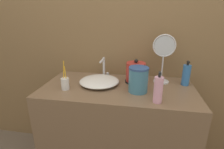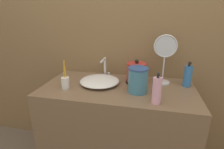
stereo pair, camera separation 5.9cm
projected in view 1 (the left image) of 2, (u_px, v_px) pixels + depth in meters
The scene contains 10 objects.
wall_back at pixel (123, 22), 1.52m from camera, with size 6.00×0.04×2.60m.
vanity_counter at pixel (117, 130), 1.52m from camera, with size 1.20×0.59×0.82m.
sink_basin at pixel (99, 81), 1.43m from camera, with size 0.32×0.32×0.05m.
faucet at pixel (104, 66), 1.55m from camera, with size 0.06×0.14×0.18m.
electric_kettle at pixel (136, 73), 1.45m from camera, with size 0.17×0.17×0.20m.
toothbrush_cup at pixel (65, 83), 1.32m from camera, with size 0.06×0.06×0.22m.
lotion_bottle at pixel (158, 90), 1.12m from camera, with size 0.06×0.06×0.21m.
shampoo_bottle at pixel (186, 75), 1.39m from camera, with size 0.06×0.06×0.20m.
vanity_mirror at pixel (163, 56), 1.41m from camera, with size 0.18×0.13×0.40m.
water_pitcher at pixel (138, 80), 1.27m from camera, with size 0.14×0.14×0.19m.
Camera 1 is at (0.17, -0.97, 1.37)m, focal length 28.00 mm.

